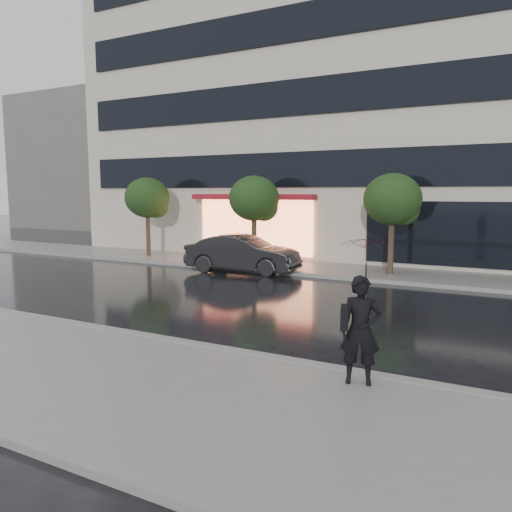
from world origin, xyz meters
The scene contains 12 objects.
ground centered at (0.00, 0.00, 0.00)m, with size 120.00×120.00×0.00m, color black.
sidewalk_near centered at (0.00, -3.25, 0.06)m, with size 60.00×4.50×0.12m, color slate.
sidewalk_far centered at (0.00, 10.25, 0.06)m, with size 60.00×3.50×0.12m, color slate.
curb_near centered at (0.00, -1.00, 0.07)m, with size 60.00×0.25×0.14m, color gray.
curb_far centered at (0.00, 8.50, 0.07)m, with size 60.00×0.25×0.14m, color gray.
office_building centered at (0.00, 17.97, 9.00)m, with size 30.00×12.76×18.00m.
bg_building_left centered at (-28.00, 26.00, 6.00)m, with size 14.00×10.00×12.00m, color #59544F.
tree_far_west centered at (-8.94, 10.03, 2.92)m, with size 2.20×2.20×3.99m.
tree_mid_west centered at (-2.94, 10.03, 2.92)m, with size 2.20×2.20×3.99m.
tree_mid_east centered at (3.06, 10.03, 2.92)m, with size 2.20×2.20×3.99m.
parked_car centered at (-2.61, 8.30, 0.77)m, with size 1.63×4.67×1.54m, color black.
pedestrian_with_umbrella centered at (5.22, -1.49, 1.66)m, with size 1.11×1.12×2.44m.
Camera 1 is at (7.42, -9.30, 3.25)m, focal length 35.00 mm.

